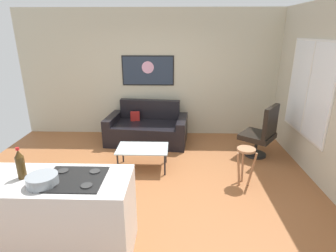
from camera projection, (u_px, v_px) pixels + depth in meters
ground at (154, 187)px, 4.29m from camera, size 6.40×6.40×0.04m
back_wall at (161, 74)px, 6.11m from camera, size 6.40×0.05×2.80m
right_wall at (330, 97)px, 4.03m from camera, size 0.05×6.40×2.80m
couch at (147, 129)px, 5.95m from camera, size 1.79×1.09×0.87m
coffee_table at (143, 150)px, 4.74m from camera, size 0.89×0.56×0.39m
armchair at (262, 133)px, 5.15m from camera, size 0.81×0.81×1.04m
bar_stool at (245, 158)px, 4.21m from camera, size 0.33×0.32×0.62m
kitchen_counter at (50, 216)px, 2.90m from camera, size 1.75×0.69×0.93m
soda_bottle_2 at (20, 164)px, 2.72m from camera, size 0.09×0.09×0.34m
mixing_bowl at (42, 180)px, 2.62m from camera, size 0.30×0.30×0.11m
wall_painting at (148, 71)px, 6.05m from camera, size 1.16×0.03×0.66m
window at (308, 89)px, 4.60m from camera, size 0.03×1.53×1.63m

